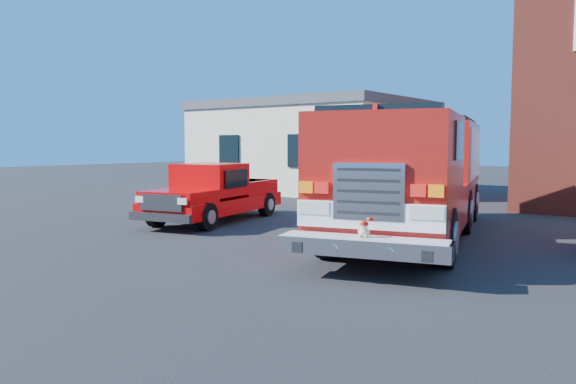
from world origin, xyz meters
The scene contains 4 objects.
ground centered at (0.00, 0.00, 0.00)m, with size 100.00×100.00×0.00m, color black.
side_building centered at (-9.00, 13.00, 2.20)m, with size 10.20×8.20×4.35m.
fire_engine centered at (1.06, 2.46, 1.54)m, with size 5.09×10.05×2.98m.
pickup_truck centered at (-4.81, 1.64, 0.81)m, with size 2.89×5.49×1.71m.
Camera 1 is at (6.75, -10.23, 2.25)m, focal length 35.00 mm.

